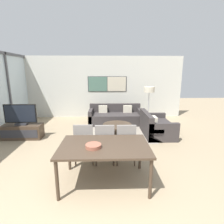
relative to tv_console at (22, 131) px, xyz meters
name	(u,v)px	position (x,y,z in m)	size (l,w,h in m)	color
wall_back	(100,87)	(2.39, 2.74, 1.18)	(7.63, 0.09, 2.80)	silver
area_rug	(117,134)	(3.08, 0.25, -0.22)	(2.41, 1.72, 0.01)	gray
tv_console	(22,131)	(0.00, 0.00, 0.00)	(1.24, 0.48, 0.45)	#423326
television	(20,115)	(0.00, 0.00, 0.55)	(1.01, 0.20, 0.67)	#2D2D33
sofa_main	(115,117)	(3.08, 1.64, 0.04)	(2.16, 0.93, 0.77)	#383333
sofa_side	(155,127)	(4.37, 0.22, 0.04)	(0.93, 1.46, 0.77)	#383333
coffee_table	(117,127)	(3.08, 0.25, 0.05)	(0.99, 0.99, 0.37)	#423326
dining_table	(104,148)	(2.68, -2.39, 0.48)	(1.67, 1.07, 0.78)	#423326
dining_chair_left	(84,142)	(2.20, -1.64, 0.30)	(0.46, 0.46, 0.97)	gray
dining_chair_centre	(105,142)	(2.68, -1.68, 0.30)	(0.46, 0.46, 0.97)	gray
dining_chair_right	(126,142)	(3.16, -1.68, 0.30)	(0.46, 0.46, 0.97)	gray
fruit_bowl	(93,146)	(2.48, -2.49, 0.59)	(0.29, 0.29, 0.06)	#995642
floor_lamp	(149,91)	(4.44, 1.61, 1.10)	(0.43, 0.43, 1.52)	#2D2D33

